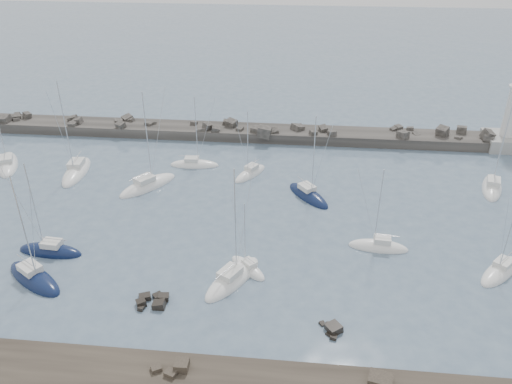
# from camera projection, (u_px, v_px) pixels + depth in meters

# --- Properties ---
(ground) EXTENTS (400.00, 400.00, 0.00)m
(ground) POSITION_uv_depth(u_px,v_px,m) (210.00, 255.00, 61.43)
(ground) COLOR #4C6176
(ground) RESTS_ON ground
(rock_cluster_near) EXTENTS (3.60, 3.12, 1.29)m
(rock_cluster_near) POSITION_uv_depth(u_px,v_px,m) (154.00, 301.00, 53.94)
(rock_cluster_near) COLOR black
(rock_cluster_near) RESTS_ON ground
(rock_cluster_far) EXTENTS (2.60, 2.70, 1.29)m
(rock_cluster_far) POSITION_uv_depth(u_px,v_px,m) (332.00, 330.00, 50.27)
(rock_cluster_far) COLOR black
(rock_cluster_far) RESTS_ON ground
(breakwater) EXTENTS (115.00, 7.46, 5.20)m
(breakwater) POSITION_uv_depth(u_px,v_px,m) (207.00, 134.00, 95.03)
(breakwater) COLOR #322F2C
(breakwater) RESTS_ON ground
(lighthouse) EXTENTS (7.00, 7.00, 14.60)m
(lighthouse) POSITION_uv_depth(u_px,v_px,m) (507.00, 131.00, 88.85)
(lighthouse) COLOR gray
(lighthouse) RESTS_ON ground
(sailboat_1) EXTENTS (7.50, 10.53, 16.10)m
(sailboat_1) POSITION_uv_depth(u_px,v_px,m) (8.00, 165.00, 83.50)
(sailboat_1) COLOR white
(sailboat_1) RESTS_ON ground
(sailboat_2) EXTENTS (8.44, 3.20, 13.25)m
(sailboat_2) POSITION_uv_depth(u_px,v_px,m) (51.00, 251.00, 61.92)
(sailboat_2) COLOR #0E193B
(sailboat_2) RESTS_ON ground
(sailboat_3) EXTENTS (8.72, 10.09, 16.16)m
(sailboat_3) POSITION_uv_depth(u_px,v_px,m) (148.00, 186.00, 76.99)
(sailboat_3) COLOR white
(sailboat_3) RESTS_ON ground
(sailboat_4) EXTENTS (8.31, 2.99, 12.91)m
(sailboat_4) POSITION_uv_depth(u_px,v_px,m) (194.00, 165.00, 83.53)
(sailboat_4) COLOR white
(sailboat_4) RESTS_ON ground
(sailboat_5) EXTENTS (5.48, 5.45, 9.54)m
(sailboat_5) POSITION_uv_depth(u_px,v_px,m) (248.00, 268.00, 58.97)
(sailboat_5) COLOR white
(sailboat_5) RESTS_ON ground
(sailboat_6) EXTENTS (5.76, 7.56, 11.88)m
(sailboat_6) POSITION_uv_depth(u_px,v_px,m) (250.00, 174.00, 80.61)
(sailboat_6) COLOR white
(sailboat_6) RESTS_ON ground
(sailboat_7) EXTENTS (7.15, 9.79, 15.04)m
(sailboat_7) POSITION_uv_depth(u_px,v_px,m) (233.00, 279.00, 57.21)
(sailboat_7) COLOR white
(sailboat_7) RESTS_ON ground
(sailboat_8) EXTENTS (7.52, 8.62, 13.99)m
(sailboat_8) POSITION_uv_depth(u_px,v_px,m) (308.00, 196.00, 74.27)
(sailboat_8) COLOR #0E193B
(sailboat_8) RESTS_ON ground
(sailboat_9) EXTENTS (7.60, 2.95, 11.99)m
(sailboat_9) POSITION_uv_depth(u_px,v_px,m) (378.00, 247.00, 62.73)
(sailboat_9) COLOR white
(sailboat_9) RESTS_ON ground
(sailboat_10) EXTENTS (5.40, 9.56, 14.57)m
(sailboat_10) POSITION_uv_depth(u_px,v_px,m) (492.00, 188.00, 76.44)
(sailboat_10) COLOR white
(sailboat_10) RESTS_ON ground
(sailboat_11) EXTENTS (7.21, 7.60, 12.68)m
(sailboat_11) POSITION_uv_depth(u_px,v_px,m) (500.00, 271.00, 58.43)
(sailboat_11) COLOR white
(sailboat_11) RESTS_ON ground
(sailboat_13) EXTENTS (4.35, 10.93, 16.80)m
(sailboat_13) POSITION_uv_depth(u_px,v_px,m) (77.00, 172.00, 81.14)
(sailboat_13) COLOR white
(sailboat_13) RESTS_ON ground
(sailboat_14) EXTENTS (9.43, 7.52, 14.88)m
(sailboat_14) POSITION_uv_depth(u_px,v_px,m) (34.00, 279.00, 57.25)
(sailboat_14) COLOR #0E193B
(sailboat_14) RESTS_ON ground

